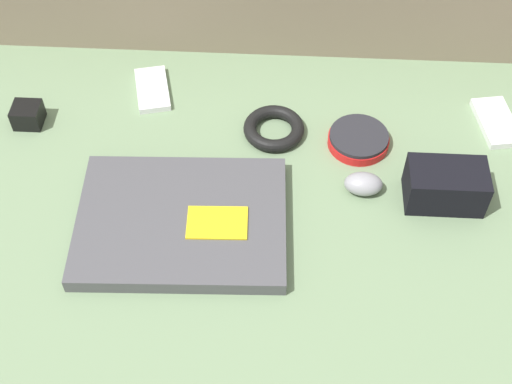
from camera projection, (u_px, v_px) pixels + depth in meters
The scene contains 10 objects.
ground_plane at pixel (256, 238), 1.19m from camera, with size 8.00×8.00×0.00m, color #4C4742.
couch_seat at pixel (256, 220), 1.16m from camera, with size 1.19×0.70×0.10m.
laptop at pixel (182, 221), 1.07m from camera, with size 0.32×0.25×0.03m.
computer_mouse at pixel (363, 184), 1.11m from camera, with size 0.06×0.04×0.03m.
speaker_puck at pixel (358, 139), 1.18m from camera, with size 0.10×0.10×0.02m.
phone_silver at pixel (496, 122), 1.21m from camera, with size 0.08×0.12×0.01m.
phone_black at pixel (152, 89), 1.27m from camera, with size 0.08×0.12×0.01m.
camera_pouch at pixel (446, 185), 1.09m from camera, with size 0.12×0.07×0.07m.
charger_brick at pixel (28, 115), 1.21m from camera, with size 0.05×0.05×0.04m.
cable_coil at pixel (274, 128), 1.20m from camera, with size 0.10×0.10×0.02m.
Camera 1 is at (0.04, -0.69, 0.98)m, focal length 50.00 mm.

